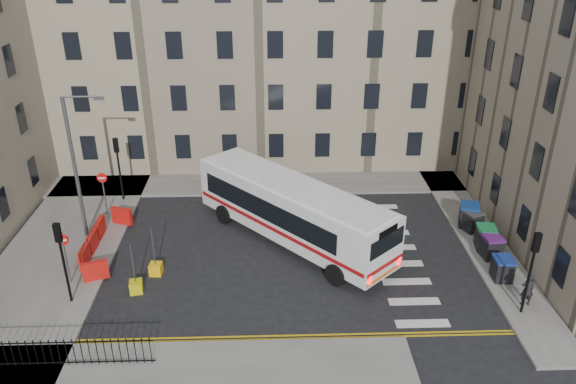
{
  "coord_description": "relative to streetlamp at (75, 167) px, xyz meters",
  "views": [
    {
      "loc": [
        -2.62,
        -25.55,
        16.16
      ],
      "look_at": [
        -1.73,
        1.35,
        3.0
      ],
      "focal_mm": 35.0,
      "sensor_mm": 36.0,
      "label": 1
    }
  ],
  "objects": [
    {
      "name": "pedestrian",
      "position": [
        21.96,
        -6.97,
        -3.36
      ],
      "size": [
        0.61,
        0.4,
        1.66
      ],
      "primitive_type": "imported",
      "rotation": [
        0.0,
        0.0,
        3.15
      ],
      "color": "black",
      "rests_on": "pavement_east"
    },
    {
      "name": "bollard_yellow",
      "position": [
        4.51,
        -3.72,
        -4.04
      ],
      "size": [
        0.64,
        0.64,
        0.6
      ],
      "primitive_type": "cube",
      "rotation": [
        0.0,
        0.0,
        -0.07
      ],
      "color": "#FFB80E",
      "rests_on": "ground"
    },
    {
      "name": "wheelie_bin_d",
      "position": [
        21.72,
        -0.05,
        -3.59
      ],
      "size": [
        1.28,
        1.36,
        1.19
      ],
      "rotation": [
        0.0,
        0.0,
        0.4
      ],
      "color": "black",
      "rests_on": "pavement_east"
    },
    {
      "name": "pavement_west",
      "position": [
        -1.0,
        -1.0,
        -4.26
      ],
      "size": [
        6.0,
        22.0,
        0.15
      ],
      "primitive_type": "cube",
      "color": "slate",
      "rests_on": "ground"
    },
    {
      "name": "streetlamp",
      "position": [
        0.0,
        0.0,
        0.0
      ],
      "size": [
        0.5,
        0.22,
        8.14
      ],
      "color": "#595B5E",
      "rests_on": "pavement_west"
    },
    {
      "name": "ground",
      "position": [
        13.0,
        -2.0,
        -4.34
      ],
      "size": [
        120.0,
        120.0,
        0.0
      ],
      "primitive_type": "plane",
      "color": "black",
      "rests_on": "ground"
    },
    {
      "name": "pavement_east",
      "position": [
        22.0,
        2.0,
        -4.26
      ],
      "size": [
        2.4,
        26.0,
        0.15
      ],
      "primitive_type": "cube",
      "color": "slate",
      "rests_on": "ground"
    },
    {
      "name": "terrace_north",
      "position": [
        6.0,
        13.5,
        4.28
      ],
      "size": [
        38.3,
        10.8,
        17.2
      ],
      "color": "gray",
      "rests_on": "ground"
    },
    {
      "name": "bus",
      "position": [
        11.48,
        -0.68,
        -2.36
      ],
      "size": [
        10.59,
        11.19,
        3.43
      ],
      "rotation": [
        0.0,
        0.0,
        0.74
      ],
      "color": "white",
      "rests_on": "ground"
    },
    {
      "name": "iron_railings",
      "position": [
        1.75,
        -10.2,
        -3.59
      ],
      "size": [
        7.8,
        0.04,
        1.2
      ],
      "color": "black",
      "rests_on": "pavement_sw"
    },
    {
      "name": "traffic_light_sw",
      "position": [
        1.0,
        -6.0,
        -1.47
      ],
      "size": [
        0.28,
        0.22,
        4.1
      ],
      "color": "black",
      "rests_on": "pavement_west"
    },
    {
      "name": "traffic_light_east",
      "position": [
        21.6,
        -7.5,
        -1.47
      ],
      "size": [
        0.28,
        0.22,
        4.1
      ],
      "color": "black",
      "rests_on": "pavement_east"
    },
    {
      "name": "wheelie_bin_c",
      "position": [
        21.82,
        -1.97,
        -3.56
      ],
      "size": [
        1.14,
        1.26,
        1.24
      ],
      "rotation": [
        0.0,
        0.0,
        -0.15
      ],
      "color": "black",
      "rests_on": "pavement_east"
    },
    {
      "name": "bollard_chevron",
      "position": [
        3.84,
        -5.21,
        -4.04
      ],
      "size": [
        0.7,
        0.7,
        0.6
      ],
      "primitive_type": "cube",
      "rotation": [
        0.0,
        0.0,
        0.18
      ],
      "color": "#CBBF0B",
      "rests_on": "ground"
    },
    {
      "name": "wheelie_bin_e",
      "position": [
        21.71,
        0.48,
        -3.52
      ],
      "size": [
        1.34,
        1.45,
        1.32
      ],
      "rotation": [
        0.0,
        0.0,
        -0.29
      ],
      "color": "black",
      "rests_on": "pavement_east"
    },
    {
      "name": "pavement_north",
      "position": [
        7.0,
        6.6,
        -4.26
      ],
      "size": [
        36.0,
        3.2,
        0.15
      ],
      "primitive_type": "cube",
      "color": "slate",
      "rests_on": "ground"
    },
    {
      "name": "wheelie_bin_b",
      "position": [
        21.81,
        -2.9,
        -3.58
      ],
      "size": [
        1.06,
        1.19,
        1.21
      ],
      "rotation": [
        0.0,
        0.0,
        0.1
      ],
      "color": "black",
      "rests_on": "pavement_east"
    },
    {
      "name": "no_entry_north",
      "position": [
        0.5,
        2.5,
        -2.26
      ],
      "size": [
        0.6,
        0.08,
        3.0
      ],
      "color": "#595B5E",
      "rests_on": "pavement_west"
    },
    {
      "name": "no_entry_south",
      "position": [
        0.5,
        -4.5,
        -2.26
      ],
      "size": [
        0.6,
        0.08,
        3.0
      ],
      "color": "#595B5E",
      "rests_on": "pavement_west"
    },
    {
      "name": "roadworks_barriers",
      "position": [
        1.16,
        -1.5,
        -3.69
      ],
      "size": [
        1.66,
        6.26,
        1.0
      ],
      "color": "red",
      "rests_on": "pavement_west"
    },
    {
      "name": "wheelie_bin_a",
      "position": [
        21.64,
        -4.9,
        -3.6
      ],
      "size": [
        0.97,
        1.1,
        1.17
      ],
      "rotation": [
        0.0,
        0.0,
        -0.05
      ],
      "color": "black",
      "rests_on": "pavement_east"
    },
    {
      "name": "traffic_light_nw",
      "position": [
        1.0,
        4.5,
        -1.47
      ],
      "size": [
        0.28,
        0.22,
        4.1
      ],
      "color": "black",
      "rests_on": "pavement_west"
    }
  ]
}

